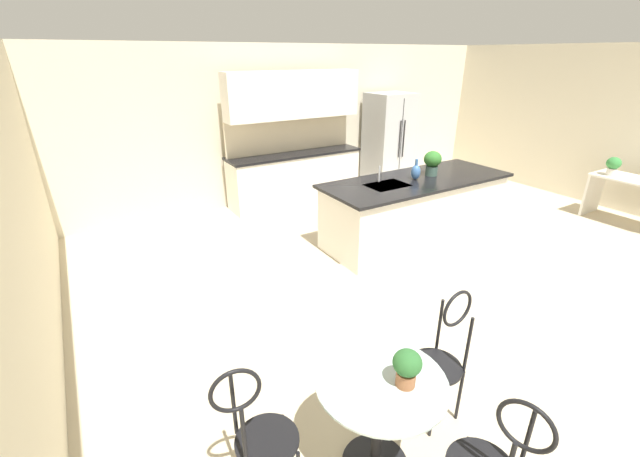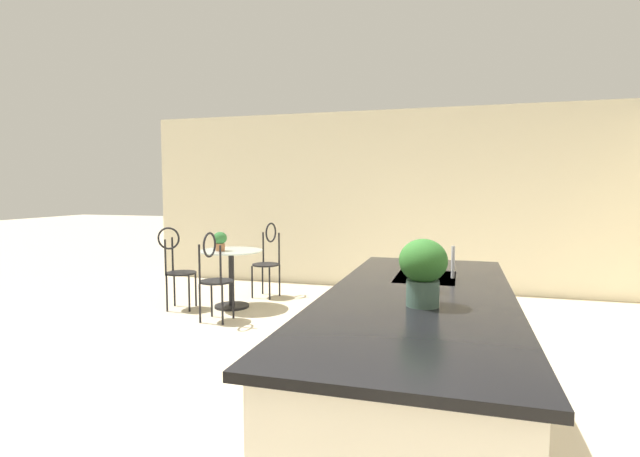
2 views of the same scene
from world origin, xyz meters
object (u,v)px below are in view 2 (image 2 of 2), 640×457
potted_plant_counter_near (423,268)px  potted_plant_on_table (220,240)px  chair_by_island (176,264)px  vase_on_counter (420,273)px  chair_toward_desk (214,273)px  chair_near_window (268,256)px  bistro_table (231,273)px

potted_plant_counter_near → potted_plant_on_table: bearing=-137.3°
chair_by_island → vase_on_counter: 4.05m
chair_toward_desk → vase_on_counter: vase_on_counter is taller
chair_near_window → potted_plant_on_table: size_ratio=4.32×
potted_plant_counter_near → chair_toward_desk: bearing=-133.5°
chair_by_island → chair_toward_desk: (0.42, 0.75, 0.00)m
vase_on_counter → chair_by_island: bearing=-127.2°
potted_plant_on_table → chair_toward_desk: bearing=21.0°
chair_by_island → potted_plant_on_table: 0.63m
bistro_table → vase_on_counter: size_ratio=2.78×
bistro_table → vase_on_counter: (2.70, 2.58, 0.58)m
chair_toward_desk → potted_plant_counter_near: 3.48m
bistro_table → vase_on_counter: 3.78m
potted_plant_counter_near → chair_near_window: bearing=-147.4°
chair_toward_desk → potted_plant_counter_near: (2.37, 2.50, 0.55)m
potted_plant_on_table → potted_plant_counter_near: bearing=42.7°
bistro_table → potted_plant_on_table: bearing=-45.2°
chair_by_island → potted_plant_on_table: size_ratio=4.32×
potted_plant_on_table → potted_plant_counter_near: potted_plant_counter_near is taller
chair_near_window → potted_plant_on_table: (0.83, -0.30, 0.31)m
bistro_table → chair_near_window: 0.77m
chair_near_window → vase_on_counter: 4.20m
bistro_table → potted_plant_on_table: 0.45m
chair_by_island → chair_near_window: bearing=140.0°
potted_plant_counter_near → vase_on_counter: potted_plant_counter_near is taller
bistro_table → potted_plant_counter_near: potted_plant_counter_near is taller
bistro_table → potted_plant_on_table: potted_plant_on_table is taller
potted_plant_on_table → vase_on_counter: (2.60, 2.68, 0.15)m
bistro_table → chair_by_island: (0.26, -0.63, 0.13)m
chair_toward_desk → vase_on_counter: bearing=50.6°
chair_by_island → chair_toward_desk: 0.86m
chair_near_window → potted_plant_counter_near: (3.78, 2.42, 0.55)m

